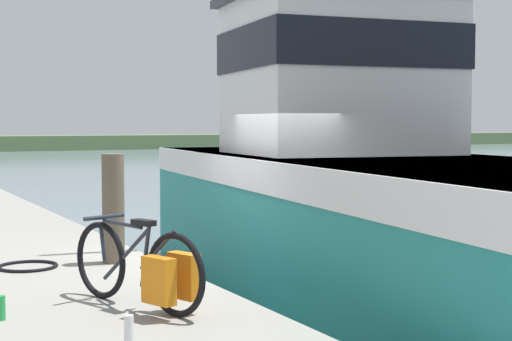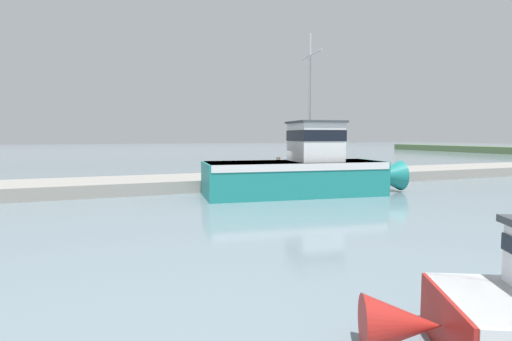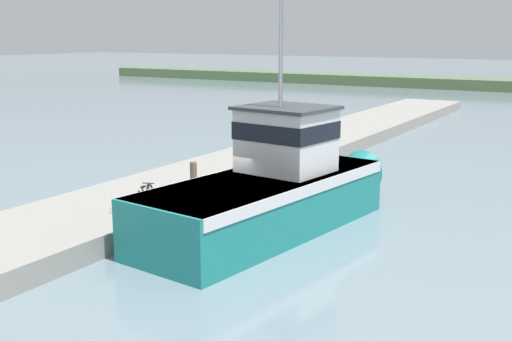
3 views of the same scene
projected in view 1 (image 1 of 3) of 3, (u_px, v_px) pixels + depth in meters
The scene contains 8 objects.
ground_plane at pixel (235, 310), 9.99m from camera, with size 320.00×320.00×0.00m, color gray.
far_shoreline at pixel (236, 141), 79.18m from camera, with size 180.00×5.00×1.30m, color #567047.
fishing_boat_main at pixel (359, 188), 10.71m from camera, with size 4.85×12.26×9.13m.
bicycle_touring at pixel (147, 269), 6.85m from camera, with size 0.78×1.68×0.79m.
mooring_post at pixel (113, 208), 9.17m from camera, with size 0.26×0.26×1.28m, color brown.
hose_coil at pixel (28, 266), 8.87m from camera, with size 0.67×0.67×0.04m, color black.
water_bottle_by_bike at pixel (129, 331), 5.71m from camera, with size 0.07×0.07×0.24m, color silver.
water_bottle_on_curb at pixel (1, 308), 6.50m from camera, with size 0.08×0.08×0.21m, color green.
Camera 1 is at (-4.25, -8.90, 2.37)m, focal length 55.00 mm.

